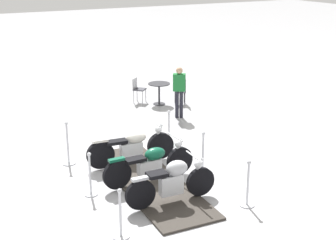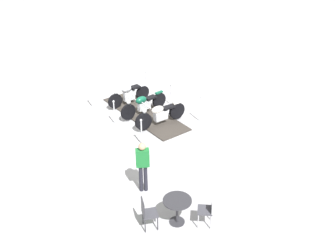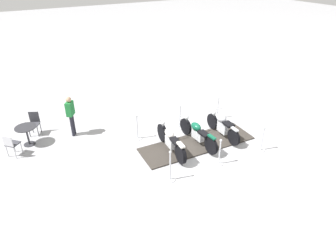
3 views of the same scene
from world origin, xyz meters
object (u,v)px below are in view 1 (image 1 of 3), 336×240
(motorcycle_cream, at_px, (132,147))
(cafe_chair_near_table, at_px, (138,88))
(cafe_table, at_px, (159,89))
(motorcycle_chrome, at_px, (173,180))
(stanchion_right_front, at_px, (248,191))
(stanchion_left_rear, at_px, (68,151))
(stanchion_left_mid, at_px, (90,180))
(motorcycle_forest, at_px, (151,163))
(bystander_person, at_px, (179,88))
(stanchion_right_mid, at_px, (203,160))
(stanchion_left_front, at_px, (121,222))
(cafe_chair_across_table, at_px, (182,90))
(stanchion_right_rear, at_px, (169,135))

(motorcycle_cream, bearing_deg, cafe_chair_near_table, 68.72)
(cafe_table, bearing_deg, motorcycle_chrome, 155.21)
(stanchion_right_front, relative_size, stanchion_left_rear, 0.91)
(cafe_chair_near_table, bearing_deg, stanchion_left_mid, -77.26)
(motorcycle_forest, xyz_separation_m, bystander_person, (4.02, -3.00, 0.52))
(stanchion_left_mid, height_order, stanchion_right_front, stanchion_right_front)
(cafe_table, bearing_deg, motorcycle_forest, 151.31)
(motorcycle_chrome, relative_size, stanchion_right_front, 2.00)
(stanchion_right_mid, xyz_separation_m, bystander_person, (4.08, -1.61, 0.70))
(stanchion_left_front, distance_m, cafe_chair_across_table, 9.02)
(stanchion_right_mid, xyz_separation_m, cafe_table, (5.77, -1.74, 0.26))
(cafe_chair_across_table, bearing_deg, motorcycle_cream, 73.79)
(motorcycle_forest, distance_m, cafe_table, 6.51)
(cafe_chair_across_table, bearing_deg, cafe_chair_near_table, -9.62)
(cafe_table, xyz_separation_m, cafe_chair_across_table, (-0.36, -0.74, -0.04))
(stanchion_left_front, relative_size, cafe_table, 1.28)
(stanchion_right_mid, bearing_deg, stanchion_left_rear, 53.71)
(motorcycle_chrome, relative_size, stanchion_right_rear, 1.97)
(stanchion_right_mid, bearing_deg, cafe_chair_near_table, -10.37)
(motorcycle_cream, distance_m, stanchion_left_front, 3.41)
(stanchion_right_rear, bearing_deg, bystander_person, -35.35)
(motorcycle_forest, distance_m, cafe_chair_across_table, 6.60)
(stanchion_left_mid, xyz_separation_m, cafe_chair_near_table, (6.24, -4.02, 0.19))
(stanchion_left_mid, xyz_separation_m, cafe_chair_across_table, (5.29, -5.33, 0.19))
(motorcycle_cream, xyz_separation_m, bystander_person, (2.86, -2.97, 0.52))
(motorcycle_forest, height_order, cafe_chair_near_table, motorcycle_forest)
(stanchion_right_mid, xyz_separation_m, stanchion_right_rear, (1.92, -0.08, 0.01))
(stanchion_right_mid, bearing_deg, stanchion_right_front, 177.60)
(stanchion_left_rear, distance_m, cafe_chair_across_table, 6.24)
(bystander_person, bearing_deg, motorcycle_cream, -12.84)
(stanchion_right_front, bearing_deg, motorcycle_forest, 33.48)
(cafe_table, bearing_deg, motorcycle_cream, 145.84)
(motorcycle_forest, distance_m, stanchion_left_rear, 2.42)
(motorcycle_forest, relative_size, motorcycle_cream, 1.01)
(motorcycle_cream, height_order, stanchion_right_rear, motorcycle_cream)
(motorcycle_chrome, relative_size, cafe_table, 2.65)
(motorcycle_cream, relative_size, stanchion_right_rear, 2.18)
(stanchion_right_rear, distance_m, bystander_person, 2.73)
(stanchion_left_front, xyz_separation_m, stanchion_left_rear, (3.84, -0.16, 0.05))
(motorcycle_cream, height_order, stanchion_left_rear, stanchion_left_rear)
(stanchion_right_front, distance_m, cafe_chair_near_table, 8.37)
(stanchion_right_mid, bearing_deg, motorcycle_chrome, 127.42)
(stanchion_right_mid, distance_m, stanchion_left_rear, 3.45)
(stanchion_left_front, bearing_deg, cafe_chair_near_table, -26.70)
(stanchion_right_mid, distance_m, bystander_person, 4.44)
(stanchion_right_mid, bearing_deg, motorcycle_forest, 87.48)
(cafe_chair_near_table, relative_size, cafe_chair_across_table, 0.95)
(stanchion_left_front, distance_m, stanchion_left_mid, 1.92)
(motorcycle_cream, relative_size, stanchion_left_front, 2.29)
(stanchion_left_rear, xyz_separation_m, cafe_chair_across_table, (3.37, -5.25, 0.18))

